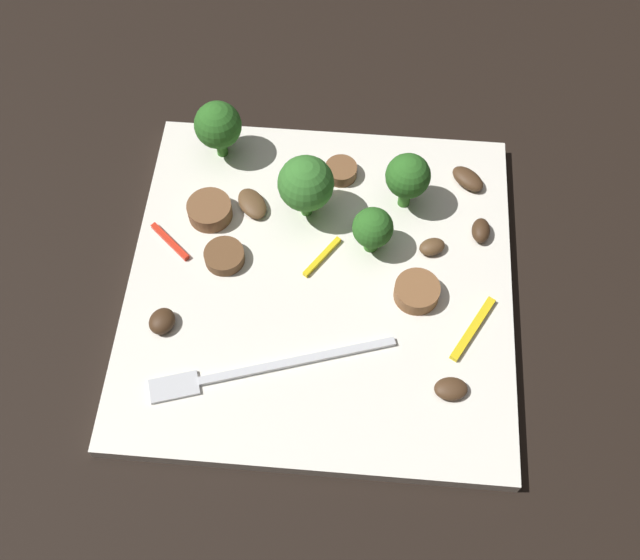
{
  "coord_description": "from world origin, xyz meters",
  "views": [
    {
      "loc": [
        -0.02,
        0.28,
        0.52
      ],
      "look_at": [
        0.0,
        0.0,
        0.01
      ],
      "focal_mm": 42.09,
      "sensor_mm": 36.0,
      "label": 1
    }
  ],
  "objects_px": {
    "plate": "(320,284)",
    "mushroom_5": "(252,204)",
    "broccoli_floret_1": "(373,229)",
    "broccoli_floret_0": "(306,184)",
    "sausage_slice_1": "(417,292)",
    "mushroom_3": "(432,247)",
    "mushroom_4": "(451,389)",
    "mushroom_2": "(481,230)",
    "sausage_slice_2": "(210,210)",
    "pepper_strip_2": "(170,242)",
    "mushroom_0": "(162,321)",
    "sausage_slice_0": "(341,171)",
    "broccoli_floret_2": "(408,177)",
    "mushroom_1": "(468,179)",
    "sausage_slice_3": "(224,256)",
    "fork": "(255,370)",
    "pepper_strip_0": "(317,256)",
    "broccoli_floret_3": "(218,126)",
    "pepper_strip_1": "(473,329)"
  },
  "relations": [
    {
      "from": "broccoli_floret_3",
      "to": "sausage_slice_1",
      "type": "xyz_separation_m",
      "value": [
        -0.17,
        0.12,
        -0.03
      ]
    },
    {
      "from": "mushroom_0",
      "to": "sausage_slice_0",
      "type": "bearing_deg",
      "value": -129.39
    },
    {
      "from": "mushroom_2",
      "to": "pepper_strip_2",
      "type": "bearing_deg",
      "value": 6.55
    },
    {
      "from": "broccoli_floret_2",
      "to": "pepper_strip_0",
      "type": "xyz_separation_m",
      "value": [
        0.07,
        0.06,
        -0.03
      ]
    },
    {
      "from": "broccoli_floret_3",
      "to": "sausage_slice_0",
      "type": "distance_m",
      "value": 0.11
    },
    {
      "from": "sausage_slice_1",
      "to": "pepper_strip_2",
      "type": "xyz_separation_m",
      "value": [
        0.19,
        -0.03,
        -0.0
      ]
    },
    {
      "from": "sausage_slice_2",
      "to": "mushroom_0",
      "type": "bearing_deg",
      "value": 78.59
    },
    {
      "from": "mushroom_1",
      "to": "fork",
      "type": "bearing_deg",
      "value": 49.57
    },
    {
      "from": "plate",
      "to": "fork",
      "type": "bearing_deg",
      "value": 62.84
    },
    {
      "from": "pepper_strip_1",
      "to": "pepper_strip_2",
      "type": "relative_size",
      "value": 1.38
    },
    {
      "from": "sausage_slice_2",
      "to": "pepper_strip_2",
      "type": "xyz_separation_m",
      "value": [
        0.03,
        0.03,
        -0.0
      ]
    },
    {
      "from": "fork",
      "to": "mushroom_4",
      "type": "relative_size",
      "value": 7.32
    },
    {
      "from": "mushroom_3",
      "to": "mushroom_0",
      "type": "bearing_deg",
      "value": 22.38
    },
    {
      "from": "mushroom_3",
      "to": "mushroom_4",
      "type": "bearing_deg",
      "value": 97.07
    },
    {
      "from": "broccoli_floret_0",
      "to": "sausage_slice_1",
      "type": "bearing_deg",
      "value": 142.13
    },
    {
      "from": "mushroom_5",
      "to": "pepper_strip_2",
      "type": "height_order",
      "value": "mushroom_5"
    },
    {
      "from": "mushroom_1",
      "to": "mushroom_2",
      "type": "xyz_separation_m",
      "value": [
        -0.01,
        0.05,
        0.0
      ]
    },
    {
      "from": "pepper_strip_2",
      "to": "pepper_strip_1",
      "type": "bearing_deg",
      "value": 166.56
    },
    {
      "from": "plate",
      "to": "fork",
      "type": "distance_m",
      "value": 0.09
    },
    {
      "from": "plate",
      "to": "mushroom_5",
      "type": "xyz_separation_m",
      "value": [
        0.06,
        -0.06,
        0.01
      ]
    },
    {
      "from": "broccoli_floret_0",
      "to": "broccoli_floret_3",
      "type": "height_order",
      "value": "broccoli_floret_0"
    },
    {
      "from": "sausage_slice_0",
      "to": "mushroom_5",
      "type": "xyz_separation_m",
      "value": [
        0.07,
        0.04,
        -0.0
      ]
    },
    {
      "from": "broccoli_floret_1",
      "to": "mushroom_3",
      "type": "distance_m",
      "value": 0.05
    },
    {
      "from": "plate",
      "to": "mushroom_1",
      "type": "height_order",
      "value": "mushroom_1"
    },
    {
      "from": "sausage_slice_1",
      "to": "sausage_slice_3",
      "type": "bearing_deg",
      "value": -7.59
    },
    {
      "from": "plate",
      "to": "broccoli_floret_1",
      "type": "xyz_separation_m",
      "value": [
        -0.04,
        -0.03,
        0.03
      ]
    },
    {
      "from": "sausage_slice_1",
      "to": "mushroom_4",
      "type": "distance_m",
      "value": 0.08
    },
    {
      "from": "broccoli_floret_3",
      "to": "pepper_strip_0",
      "type": "xyz_separation_m",
      "value": [
        -0.09,
        0.1,
        -0.03
      ]
    },
    {
      "from": "plate",
      "to": "mushroom_1",
      "type": "distance_m",
      "value": 0.15
    },
    {
      "from": "sausage_slice_3",
      "to": "mushroom_0",
      "type": "height_order",
      "value": "mushroom_0"
    },
    {
      "from": "broccoli_floret_0",
      "to": "broccoli_floret_3",
      "type": "relative_size",
      "value": 1.1
    },
    {
      "from": "sausage_slice_0",
      "to": "sausage_slice_3",
      "type": "distance_m",
      "value": 0.12
    },
    {
      "from": "mushroom_2",
      "to": "mushroom_1",
      "type": "bearing_deg",
      "value": -79.3
    },
    {
      "from": "broccoli_floret_1",
      "to": "pepper_strip_0",
      "type": "xyz_separation_m",
      "value": [
        0.04,
        0.01,
        -0.02
      ]
    },
    {
      "from": "sausage_slice_0",
      "to": "mushroom_3",
      "type": "relative_size",
      "value": 1.27
    },
    {
      "from": "sausage_slice_3",
      "to": "mushroom_3",
      "type": "distance_m",
      "value": 0.16
    },
    {
      "from": "fork",
      "to": "mushroom_3",
      "type": "bearing_deg",
      "value": -155.38
    },
    {
      "from": "broccoli_floret_2",
      "to": "mushroom_5",
      "type": "distance_m",
      "value": 0.13
    },
    {
      "from": "mushroom_5",
      "to": "pepper_strip_0",
      "type": "height_order",
      "value": "mushroom_5"
    },
    {
      "from": "broccoli_floret_2",
      "to": "mushroom_0",
      "type": "xyz_separation_m",
      "value": [
        0.18,
        0.13,
        -0.03
      ]
    },
    {
      "from": "mushroom_2",
      "to": "mushroom_3",
      "type": "xyz_separation_m",
      "value": [
        0.04,
        0.02,
        -0.0
      ]
    },
    {
      "from": "broccoli_floret_3",
      "to": "sausage_slice_0",
      "type": "xyz_separation_m",
      "value": [
        -0.1,
        0.02,
        -0.03
      ]
    },
    {
      "from": "sausage_slice_0",
      "to": "plate",
      "type": "bearing_deg",
      "value": 84.86
    },
    {
      "from": "pepper_strip_0",
      "to": "plate",
      "type": "bearing_deg",
      "value": 101.85
    },
    {
      "from": "broccoli_floret_0",
      "to": "sausage_slice_3",
      "type": "relative_size",
      "value": 1.93
    },
    {
      "from": "fork",
      "to": "mushroom_3",
      "type": "relative_size",
      "value": 8.41
    },
    {
      "from": "mushroom_4",
      "to": "broccoli_floret_0",
      "type": "bearing_deg",
      "value": -51.36
    },
    {
      "from": "plate",
      "to": "pepper_strip_0",
      "type": "distance_m",
      "value": 0.02
    },
    {
      "from": "pepper_strip_0",
      "to": "broccoli_floret_1",
      "type": "bearing_deg",
      "value": -161.66
    },
    {
      "from": "broccoli_floret_1",
      "to": "mushroom_0",
      "type": "distance_m",
      "value": 0.17
    }
  ]
}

